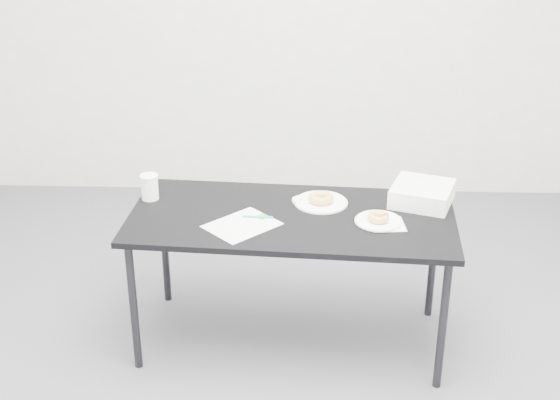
{
  "coord_description": "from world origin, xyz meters",
  "views": [
    {
      "loc": [
        0.17,
        -3.01,
        2.25
      ],
      "look_at": [
        0.07,
        0.02,
        0.84
      ],
      "focal_mm": 50.0,
      "sensor_mm": 36.0,
      "label": 1
    }
  ],
  "objects_px": {
    "plate_far": "(321,202)",
    "coffee_cup": "(150,187)",
    "table": "(292,225)",
    "pen": "(258,217)",
    "plate_near": "(378,221)",
    "bakery_box": "(422,194)",
    "scorecard": "(242,225)",
    "donut_near": "(379,217)",
    "donut_far": "(321,198)"
  },
  "relations": [
    {
      "from": "plate_far",
      "to": "pen",
      "type": "bearing_deg",
      "value": -149.63
    },
    {
      "from": "plate_near",
      "to": "coffee_cup",
      "type": "relative_size",
      "value": 1.74
    },
    {
      "from": "donut_far",
      "to": "plate_near",
      "type": "bearing_deg",
      "value": -37.13
    },
    {
      "from": "plate_near",
      "to": "bakery_box",
      "type": "relative_size",
      "value": 0.8
    },
    {
      "from": "plate_near",
      "to": "coffee_cup",
      "type": "distance_m",
      "value": 1.1
    },
    {
      "from": "pen",
      "to": "donut_far",
      "type": "relative_size",
      "value": 1.16
    },
    {
      "from": "table",
      "to": "plate_near",
      "type": "distance_m",
      "value": 0.4
    },
    {
      "from": "plate_near",
      "to": "bakery_box",
      "type": "distance_m",
      "value": 0.31
    },
    {
      "from": "pen",
      "to": "plate_far",
      "type": "height_order",
      "value": "pen"
    },
    {
      "from": "table",
      "to": "donut_far",
      "type": "relative_size",
      "value": 12.9
    },
    {
      "from": "scorecard",
      "to": "bakery_box",
      "type": "bearing_deg",
      "value": 63.62
    },
    {
      "from": "table",
      "to": "plate_far",
      "type": "bearing_deg",
      "value": 49.47
    },
    {
      "from": "donut_near",
      "to": "bakery_box",
      "type": "relative_size",
      "value": 0.37
    },
    {
      "from": "plate_near",
      "to": "pen",
      "type": "bearing_deg",
      "value": 177.52
    },
    {
      "from": "plate_near",
      "to": "scorecard",
      "type": "bearing_deg",
      "value": -175.16
    },
    {
      "from": "pen",
      "to": "coffee_cup",
      "type": "height_order",
      "value": "coffee_cup"
    },
    {
      "from": "table",
      "to": "donut_near",
      "type": "relative_size",
      "value": 15.22
    },
    {
      "from": "table",
      "to": "pen",
      "type": "distance_m",
      "value": 0.17
    },
    {
      "from": "plate_near",
      "to": "table",
      "type": "bearing_deg",
      "value": 171.82
    },
    {
      "from": "donut_far",
      "to": "scorecard",
      "type": "bearing_deg",
      "value": -145.39
    },
    {
      "from": "pen",
      "to": "donut_far",
      "type": "xyz_separation_m",
      "value": [
        0.29,
        0.17,
        0.02
      ]
    },
    {
      "from": "pen",
      "to": "scorecard",
      "type": "bearing_deg",
      "value": -128.24
    },
    {
      "from": "donut_near",
      "to": "table",
      "type": "bearing_deg",
      "value": 171.82
    },
    {
      "from": "scorecard",
      "to": "plate_far",
      "type": "relative_size",
      "value": 1.17
    },
    {
      "from": "donut_far",
      "to": "coffee_cup",
      "type": "bearing_deg",
      "value": 178.49
    },
    {
      "from": "plate_far",
      "to": "donut_far",
      "type": "xyz_separation_m",
      "value": [
        0.0,
        0.0,
        0.02
      ]
    },
    {
      "from": "donut_far",
      "to": "pen",
      "type": "bearing_deg",
      "value": -149.63
    },
    {
      "from": "plate_far",
      "to": "coffee_cup",
      "type": "xyz_separation_m",
      "value": [
        -0.82,
        0.02,
        0.06
      ]
    },
    {
      "from": "plate_near",
      "to": "coffee_cup",
      "type": "height_order",
      "value": "coffee_cup"
    },
    {
      "from": "table",
      "to": "plate_near",
      "type": "xyz_separation_m",
      "value": [
        0.39,
        -0.06,
        0.06
      ]
    },
    {
      "from": "bakery_box",
      "to": "pen",
      "type": "bearing_deg",
      "value": -146.51
    },
    {
      "from": "plate_near",
      "to": "plate_far",
      "type": "distance_m",
      "value": 0.32
    },
    {
      "from": "plate_near",
      "to": "plate_far",
      "type": "bearing_deg",
      "value": 142.87
    },
    {
      "from": "scorecard",
      "to": "plate_near",
      "type": "height_order",
      "value": "plate_near"
    },
    {
      "from": "table",
      "to": "plate_far",
      "type": "distance_m",
      "value": 0.2
    },
    {
      "from": "plate_near",
      "to": "donut_near",
      "type": "distance_m",
      "value": 0.02
    },
    {
      "from": "plate_far",
      "to": "table",
      "type": "bearing_deg",
      "value": -134.63
    },
    {
      "from": "table",
      "to": "donut_near",
      "type": "height_order",
      "value": "donut_near"
    },
    {
      "from": "table",
      "to": "donut_far",
      "type": "height_order",
      "value": "donut_far"
    },
    {
      "from": "bakery_box",
      "to": "plate_far",
      "type": "bearing_deg",
      "value": -157.85
    },
    {
      "from": "donut_far",
      "to": "coffee_cup",
      "type": "relative_size",
      "value": 0.97
    },
    {
      "from": "table",
      "to": "pen",
      "type": "bearing_deg",
      "value": -164.0
    },
    {
      "from": "coffee_cup",
      "to": "bakery_box",
      "type": "distance_m",
      "value": 1.29
    },
    {
      "from": "scorecard",
      "to": "pen",
      "type": "xyz_separation_m",
      "value": [
        0.07,
        0.08,
        0.01
      ]
    },
    {
      "from": "scorecard",
      "to": "bakery_box",
      "type": "distance_m",
      "value": 0.88
    },
    {
      "from": "donut_near",
      "to": "bakery_box",
      "type": "distance_m",
      "value": 0.31
    },
    {
      "from": "coffee_cup",
      "to": "donut_near",
      "type": "bearing_deg",
      "value": -11.35
    },
    {
      "from": "coffee_cup",
      "to": "table",
      "type": "bearing_deg",
      "value": -13.15
    },
    {
      "from": "table",
      "to": "coffee_cup",
      "type": "distance_m",
      "value": 0.71
    },
    {
      "from": "pen",
      "to": "coffee_cup",
      "type": "xyz_separation_m",
      "value": [
        -0.53,
        0.19,
        0.05
      ]
    }
  ]
}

